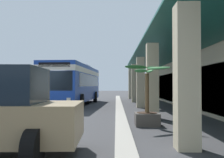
% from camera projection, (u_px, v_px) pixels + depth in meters
% --- Properties ---
extents(ground, '(120.00, 120.00, 0.00)m').
position_uv_depth(ground, '(178.00, 111.00, 15.44)').
color(ground, '#38383A').
extents(curb_strip, '(35.50, 0.50, 0.12)m').
position_uv_depth(curb_strip, '(119.00, 107.00, 18.10)').
color(curb_strip, '#9E998E').
rests_on(curb_strip, ground).
extents(transit_bus, '(11.34, 3.25, 3.34)m').
position_uv_depth(transit_bus, '(75.00, 82.00, 20.93)').
color(transit_bus, '#193D9E').
rests_on(transit_bus, ground).
extents(pedestrian, '(0.36, 0.70, 1.75)m').
position_uv_depth(pedestrian, '(41.00, 98.00, 11.40)').
color(pedestrian, navy).
rests_on(pedestrian, ground).
extents(potted_palm, '(1.46, 1.80, 2.36)m').
position_uv_depth(potted_palm, '(147.00, 111.00, 9.99)').
color(potted_palm, '#4C4742').
rests_on(potted_palm, ground).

